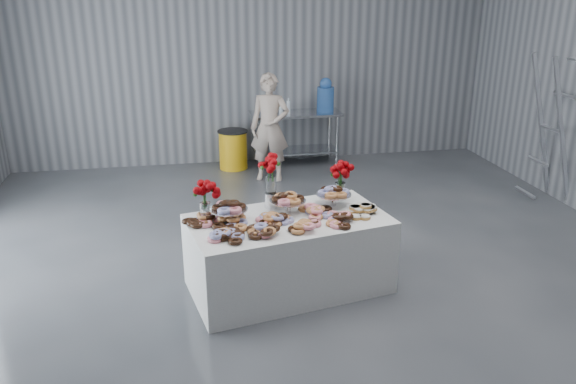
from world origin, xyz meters
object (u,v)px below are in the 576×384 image
prep_table (296,129)px  trash_barrel (233,149)px  display_table (289,254)px  person (270,128)px  water_jug (325,96)px  stepladder (551,129)px

prep_table → trash_barrel: (-1.05, -0.00, -0.30)m
prep_table → display_table: bearing=-102.2°
person → trash_barrel: 0.98m
prep_table → person: 0.88m
prep_table → water_jug: (0.50, -0.00, 0.53)m
trash_barrel → stepladder: size_ratio=0.31×
prep_table → trash_barrel: 1.09m
water_jug → person: size_ratio=0.34×
prep_table → stepladder: stepladder is taller
trash_barrel → stepladder: (4.15, -2.27, 0.71)m
prep_table → person: (-0.54, -0.67, 0.21)m
prep_table → stepladder: (3.10, -2.27, 0.41)m
trash_barrel → stepladder: stepladder is taller
prep_table → stepladder: 3.86m
stepladder → display_table: bearing=-155.7°
display_table → person: size_ratio=1.15×
trash_barrel → display_table: bearing=-87.5°
display_table → person: bearing=84.3°
person → trash_barrel: person is taller
prep_table → water_jug: size_ratio=2.71×
display_table → person: 3.44m
person → stepladder: size_ratio=0.80×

